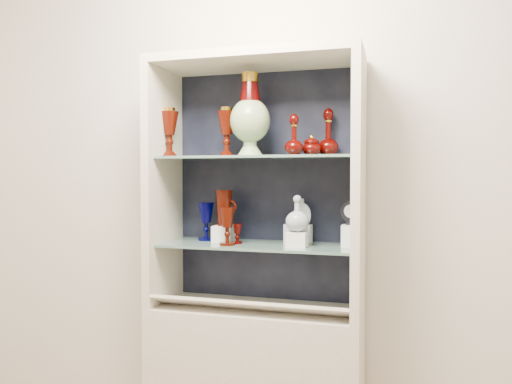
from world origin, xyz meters
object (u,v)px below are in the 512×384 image
(clear_round_decanter, at_px, (297,214))
(enamel_urn, at_px, (250,115))
(cobalt_goblet, at_px, (206,221))
(ruby_decanter_a, at_px, (328,129))
(ruby_pitcher, at_px, (224,208))
(lidded_bowl, at_px, (311,145))
(ruby_goblet_small, at_px, (237,234))
(pedestal_lamp_left, at_px, (169,132))
(ruby_goblet_tall, at_px, (227,226))
(clear_square_bottle, at_px, (290,230))
(ruby_decanter_b, at_px, (294,134))
(pedestal_lamp_right, at_px, (227,132))
(flat_flask, at_px, (302,211))
(cameo_medallion, at_px, (351,212))

(clear_round_decanter, bearing_deg, enamel_urn, 175.56)
(cobalt_goblet, bearing_deg, ruby_decanter_a, 4.26)
(cobalt_goblet, distance_m, ruby_pitcher, 0.13)
(lidded_bowl, bearing_deg, ruby_goblet_small, -171.72)
(ruby_decanter_a, distance_m, ruby_goblet_small, 0.66)
(ruby_decanter_a, xyz_separation_m, ruby_pitcher, (-0.50, -0.08, -0.38))
(pedestal_lamp_left, distance_m, lidded_bowl, 0.70)
(enamel_urn, relative_size, ruby_pitcher, 2.21)
(ruby_goblet_tall, height_order, clear_square_bottle, ruby_goblet_tall)
(clear_round_decanter, bearing_deg, ruby_decanter_b, 134.59)
(pedestal_lamp_right, xyz_separation_m, clear_square_bottle, (0.32, -0.00, -0.47))
(ruby_decanter_a, xyz_separation_m, clear_square_bottle, (-0.17, -0.08, -0.48))
(enamel_urn, relative_size, cobalt_goblet, 2.03)
(ruby_decanter_b, xyz_separation_m, ruby_goblet_small, (-0.28, 0.01, -0.47))
(pedestal_lamp_right, distance_m, flat_flask, 0.53)
(cobalt_goblet, distance_m, clear_square_bottle, 0.45)
(ruby_decanter_a, relative_size, clear_round_decanter, 1.60)
(cobalt_goblet, height_order, cameo_medallion, cameo_medallion)
(cobalt_goblet, bearing_deg, ruby_goblet_tall, -40.36)
(clear_square_bottle, bearing_deg, cobalt_goblet, 174.92)
(pedestal_lamp_right, distance_m, cameo_medallion, 0.71)
(cobalt_goblet, bearing_deg, clear_round_decanter, -12.45)
(pedestal_lamp_right, distance_m, clear_square_bottle, 0.57)
(clear_square_bottle, bearing_deg, ruby_decanter_b, -60.67)
(ruby_decanter_b, bearing_deg, flat_flask, 80.95)
(pedestal_lamp_right, distance_m, ruby_pitcher, 0.37)
(cobalt_goblet, height_order, clear_square_bottle, cobalt_goblet)
(ruby_decanter_b, relative_size, ruby_goblet_tall, 1.13)
(pedestal_lamp_left, xyz_separation_m, flat_flask, (0.64, 0.12, -0.39))
(cobalt_goblet, relative_size, cameo_medallion, 1.64)
(ruby_decanter_a, height_order, clear_round_decanter, ruby_decanter_a)
(lidded_bowl, height_order, cameo_medallion, lidded_bowl)
(pedestal_lamp_right, xyz_separation_m, ruby_decanter_a, (0.49, 0.08, 0.01))
(ruby_decanter_a, bearing_deg, cobalt_goblet, -175.74)
(pedestal_lamp_right, height_order, lidded_bowl, pedestal_lamp_right)
(ruby_decanter_b, distance_m, cameo_medallion, 0.45)
(ruby_pitcher, bearing_deg, cobalt_goblet, 177.25)
(ruby_pitcher, xyz_separation_m, clear_square_bottle, (0.34, -0.01, -0.10))
(ruby_goblet_tall, bearing_deg, ruby_pitcher, 116.73)
(clear_square_bottle, bearing_deg, clear_round_decanter, -55.49)
(enamel_urn, height_order, ruby_pitcher, enamel_urn)
(cameo_medallion, bearing_deg, ruby_goblet_tall, -152.36)
(pedestal_lamp_right, bearing_deg, cobalt_goblet, 163.75)
(pedestal_lamp_left, height_order, ruby_goblet_tall, pedestal_lamp_left)
(ruby_goblet_tall, bearing_deg, clear_square_bottle, 19.07)
(pedestal_lamp_left, xyz_separation_m, ruby_pitcher, (0.26, 0.06, -0.37))
(enamel_urn, height_order, ruby_goblet_small, enamel_urn)
(pedestal_lamp_right, xyz_separation_m, ruby_goblet_tall, (0.04, -0.10, -0.45))
(flat_flask, bearing_deg, ruby_goblet_tall, -142.16)
(pedestal_lamp_left, height_order, clear_round_decanter, pedestal_lamp_left)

